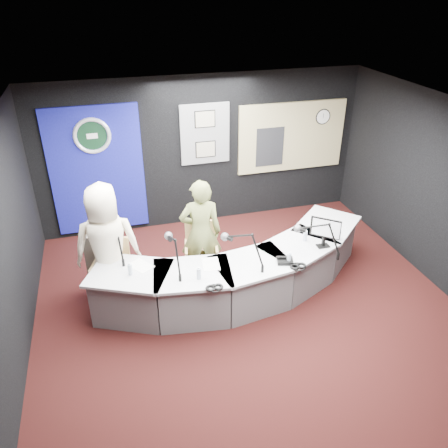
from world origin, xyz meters
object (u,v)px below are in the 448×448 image
object	(u,v)px
armchair_left	(112,275)
armchair_right	(202,257)
person_woman	(201,233)
person_man	(107,246)
broadcast_desk	(238,273)

from	to	relation	value
armchair_left	armchair_right	xyz separation A→B (m)	(1.37, 0.12, 0.01)
person_woman	person_man	bearing A→B (deg)	12.50
armchair_left	person_man	xyz separation A→B (m)	(0.00, 0.00, 0.50)
person_man	armchair_left	bearing A→B (deg)	-0.00
broadcast_desk	armchair_right	distance (m)	0.66
armchair_right	person_woman	world-z (taller)	person_woman
armchair_right	person_man	size ratio (longest dim) A/B	0.47
broadcast_desk	person_woman	xyz separation A→B (m)	(-0.45, 0.48, 0.49)
armchair_left	person_man	size ratio (longest dim) A/B	0.46
person_man	person_woman	xyz separation A→B (m)	(1.37, 0.12, -0.07)
broadcast_desk	person_man	bearing A→B (deg)	168.77
broadcast_desk	person_man	size ratio (longest dim) A/B	2.41
broadcast_desk	armchair_left	world-z (taller)	armchair_left
armchair_left	person_woman	bearing A→B (deg)	23.05
armchair_left	armchair_right	world-z (taller)	armchair_right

